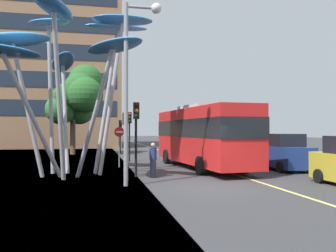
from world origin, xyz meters
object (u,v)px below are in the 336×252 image
car_parked_far (235,147)px  pedestrian (153,160)px  red_bus (201,134)px  traffic_light_island_mid (130,126)px  street_lamp (134,68)px  car_parked_mid (283,153)px  traffic_light_opposite (120,129)px  traffic_light_kerb_far (125,127)px  leaf_sculpture (64,46)px  traffic_light_kerb_near (136,123)px  no_entry_sign (119,140)px

car_parked_far → pedestrian: 11.13m
red_bus → traffic_light_island_mid: size_ratio=3.07×
red_bus → street_lamp: bearing=-128.1°
car_parked_mid → pedestrian: (-7.79, -1.77, -0.13)m
traffic_light_opposite → car_parked_far: 12.61m
traffic_light_opposite → pedestrian: traffic_light_opposite is taller
traffic_light_kerb_far → car_parked_mid: size_ratio=0.81×
leaf_sculpture → traffic_light_kerb_near: leaf_sculpture is taller
traffic_light_island_mid → leaf_sculpture: bearing=-116.7°
traffic_light_opposite → street_lamp: bearing=-92.2°
pedestrian → traffic_light_kerb_near: bearing=161.9°
traffic_light_opposite → no_entry_sign: traffic_light_opposite is taller
traffic_light_island_mid → street_lamp: 11.47m
traffic_light_kerb_far → no_entry_sign: traffic_light_kerb_far is taller
traffic_light_kerb_near → street_lamp: size_ratio=0.48×
traffic_light_island_mid → car_parked_far: (7.83, -0.61, -1.57)m
car_parked_far → red_bus: bearing=-130.6°
traffic_light_kerb_near → traffic_light_opposite: 17.72m
street_lamp → pedestrian: street_lamp is taller
traffic_light_opposite → no_entry_sign: size_ratio=1.32×
traffic_light_kerb_near → traffic_light_opposite: traffic_light_kerb_near is taller
red_bus → street_lamp: street_lamp is taller
pedestrian → red_bus: bearing=45.2°
traffic_light_opposite → car_parked_far: bearing=-51.1°
traffic_light_kerb_near → car_parked_far: 11.60m
red_bus → no_entry_sign: 5.01m
traffic_light_kerb_far → street_lamp: size_ratio=0.45×
car_parked_far → pedestrian: (-7.51, -8.21, -0.18)m
traffic_light_island_mid → no_entry_sign: (-0.98, -3.87, -0.94)m
traffic_light_island_mid → pedestrian: (0.32, -8.82, -1.75)m
traffic_light_kerb_near → pedestrian: size_ratio=2.17×
car_parked_mid → traffic_light_island_mid: bearing=139.0°
no_entry_sign → car_parked_far: bearing=20.3°
traffic_light_island_mid → car_parked_far: 8.01m
car_parked_mid → no_entry_sign: 9.65m
traffic_light_kerb_far → traffic_light_kerb_near: bearing=-88.9°
traffic_light_kerb_near → car_parked_mid: bearing=10.0°
red_bus → pedestrian: (-3.48, -3.50, -1.22)m
traffic_light_kerb_near → no_entry_sign: 4.82m
leaf_sculpture → no_entry_sign: leaf_sculpture is taller
traffic_light_kerb_far → red_bus: bearing=-28.6°
car_parked_mid → pedestrian: bearing=-167.2°
pedestrian → no_entry_sign: no_entry_sign is taller
leaf_sculpture → car_parked_far: (11.72, 7.14, -5.39)m
car_parked_mid → pedestrian: 7.99m
leaf_sculpture → car_parked_far: bearing=31.4°
traffic_light_island_mid → traffic_light_opposite: size_ratio=1.10×
traffic_light_kerb_near → street_lamp: 3.47m
car_parked_far → no_entry_sign: no_entry_sign is taller
traffic_light_opposite → no_entry_sign: (-0.93, -13.02, -0.71)m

